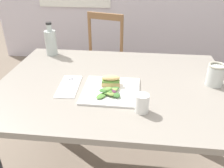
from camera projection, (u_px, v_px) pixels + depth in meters
The scene contains 10 objects.
dining_table at pixel (114, 101), 1.33m from camera, with size 1.25×0.92×0.74m.
chair_wooden_far at pixel (100, 60), 2.28m from camera, with size 0.49×0.49×0.87m.
plate_lunch at pixel (111, 90), 1.18m from camera, with size 0.28×0.28×0.01m, color white.
sandwich_half_front at pixel (111, 80), 1.20m from camera, with size 0.10×0.06×0.06m.
salad_mixed_greens at pixel (110, 91), 1.13m from camera, with size 0.13×0.13×0.03m.
napkin_folded at pixel (69, 86), 1.22m from camera, with size 0.10×0.23×0.00m, color white.
fork_on_napkin at pixel (69, 84), 1.24m from camera, with size 0.04×0.19×0.00m.
bottle_cold_brew at pixel (51, 44), 1.58m from camera, with size 0.08×0.08×0.22m.
mason_jar_iced_tea at pixel (215, 76), 1.22m from camera, with size 0.09×0.09×0.12m.
cup_extra_side at pixel (142, 103), 1.01m from camera, with size 0.06×0.06×0.08m, color white.
Camera 1 is at (0.10, -1.01, 1.34)m, focal length 37.58 mm.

